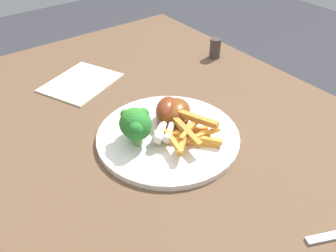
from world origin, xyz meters
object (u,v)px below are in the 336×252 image
at_px(chicken_drumstick_near, 167,113).
at_px(dining_table, 143,173).
at_px(pepper_shaker, 215,48).
at_px(chicken_drumstick_extra, 175,113).
at_px(carrot_fries_pile, 190,133).
at_px(broccoli_floret_front, 137,122).
at_px(broccoli_floret_middle, 136,123).
at_px(dinner_plate, 168,137).
at_px(chicken_drumstick_far, 167,115).
at_px(broccoli_floret_back, 136,124).

bearing_deg(chicken_drumstick_near, dining_table, 84.83).
bearing_deg(pepper_shaker, chicken_drumstick_extra, 123.29).
bearing_deg(carrot_fries_pile, dining_table, 39.57).
distance_m(dining_table, chicken_drumstick_extra, 0.15).
bearing_deg(broccoli_floret_front, carrot_fries_pile, -134.95).
bearing_deg(pepper_shaker, chicken_drumstick_near, 120.98).
distance_m(broccoli_floret_middle, pepper_shaker, 0.43).
relative_size(dinner_plate, pepper_shaker, 5.19).
distance_m(carrot_fries_pile, chicken_drumstick_near, 0.07).
xyz_separation_m(chicken_drumstick_far, pepper_shaker, (0.18, -0.30, -0.01)).
bearing_deg(dinner_plate, carrot_fries_pile, -150.66).
distance_m(broccoli_floret_back, pepper_shaker, 0.43).
distance_m(dinner_plate, chicken_drumstick_near, 0.05).
relative_size(broccoli_floret_middle, chicken_drumstick_near, 0.64).
bearing_deg(chicken_drumstick_extra, chicken_drumstick_far, 76.28).
bearing_deg(chicken_drumstick_extra, dinner_plate, 123.34).
bearing_deg(carrot_fries_pile, broccoli_floret_front, 45.05).
distance_m(broccoli_floret_back, chicken_drumstick_extra, 0.10).
bearing_deg(chicken_drumstick_far, dinner_plate, 146.38).
distance_m(carrot_fries_pile, chicken_drumstick_extra, 0.06).
xyz_separation_m(dinner_plate, chicken_drumstick_near, (0.03, -0.02, 0.03)).
bearing_deg(carrot_fries_pile, broccoli_floret_back, 58.05).
bearing_deg(dining_table, broccoli_floret_front, 111.85).
height_order(dinner_plate, carrot_fries_pile, carrot_fries_pile).
xyz_separation_m(broccoli_floret_middle, carrot_fries_pile, (-0.06, -0.08, -0.03)).
relative_size(carrot_fries_pile, chicken_drumstick_near, 1.05).
height_order(chicken_drumstick_extra, pepper_shaker, chicken_drumstick_extra).
bearing_deg(chicken_drumstick_extra, broccoli_floret_middle, 93.23).
relative_size(chicken_drumstick_near, chicken_drumstick_extra, 0.93).
distance_m(chicken_drumstick_near, chicken_drumstick_extra, 0.02).
xyz_separation_m(dining_table, broccoli_floret_back, (-0.02, 0.02, 0.16)).
bearing_deg(pepper_shaker, chicken_drumstick_far, 121.16).
height_order(broccoli_floret_back, chicken_drumstick_near, broccoli_floret_back).
relative_size(chicken_drumstick_near, chicken_drumstick_far, 1.07).
bearing_deg(pepper_shaker, broccoli_floret_middle, 116.85).
xyz_separation_m(broccoli_floret_front, broccoli_floret_back, (-0.02, 0.01, 0.01)).
distance_m(broccoli_floret_middle, broccoli_floret_back, 0.01).
distance_m(dinner_plate, broccoli_floret_front, 0.07).
height_order(broccoli_floret_back, chicken_drumstick_extra, broccoli_floret_back).
bearing_deg(chicken_drumstick_near, dinner_plate, 145.53).
distance_m(broccoli_floret_front, chicken_drumstick_far, 0.07).
xyz_separation_m(broccoli_floret_back, chicken_drumstick_far, (0.01, -0.08, -0.02)).
relative_size(dining_table, chicken_drumstick_near, 9.58).
distance_m(broccoli_floret_front, pepper_shaker, 0.41).
height_order(broccoli_floret_middle, chicken_drumstick_extra, broccoli_floret_middle).
distance_m(dining_table, broccoli_floret_front, 0.14).
bearing_deg(broccoli_floret_back, carrot_fries_pile, -121.95).
distance_m(chicken_drumstick_near, chicken_drumstick_far, 0.00).
bearing_deg(pepper_shaker, dining_table, 115.77).
relative_size(broccoli_floret_front, broccoli_floret_middle, 0.77).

